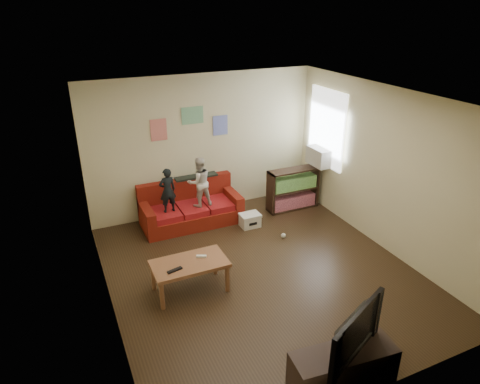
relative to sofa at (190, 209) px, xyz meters
name	(u,v)px	position (x,y,z in m)	size (l,w,h in m)	color
room_shell	(263,194)	(0.46, -2.06, 1.08)	(4.52, 5.02, 2.72)	#342313
sofa	(190,209)	(0.00, 0.00, 0.00)	(1.85, 0.85, 0.81)	maroon
child_a	(168,190)	(-0.45, -0.16, 0.53)	(0.30, 0.20, 0.83)	black
child_b	(199,182)	(0.15, -0.16, 0.59)	(0.46, 0.36, 0.94)	beige
coffee_table	(190,266)	(-0.68, -2.04, 0.14)	(1.07, 0.59, 0.48)	brown
remote	(175,270)	(-0.93, -2.16, 0.22)	(0.22, 0.05, 0.02)	black
game_controller	(201,256)	(-0.48, -1.99, 0.22)	(0.15, 0.04, 0.03)	white
bookshelf	(293,191)	(2.08, -0.29, 0.10)	(1.05, 0.32, 0.84)	black
window	(327,128)	(2.68, -0.41, 1.37)	(0.04, 1.08, 1.48)	white
ac_unit	(319,157)	(2.56, -0.41, 0.81)	(0.28, 0.55, 0.35)	#B7B2A3
artwork_left	(159,130)	(-0.39, 0.42, 1.48)	(0.30, 0.01, 0.40)	#D87266
artwork_center	(192,115)	(0.26, 0.42, 1.68)	(0.42, 0.01, 0.32)	#72B27F
artwork_right	(220,125)	(0.81, 0.42, 1.43)	(0.30, 0.01, 0.38)	#727FCC
file_box	(250,220)	(0.95, -0.64, -0.14)	(0.37, 0.28, 0.26)	silver
tv_stand	(343,367)	(0.31, -4.31, -0.05)	(1.18, 0.39, 0.44)	#31221D
television	(348,330)	(0.31, -4.31, 0.47)	(1.05, 0.14, 0.60)	black
tissue	(283,236)	(1.31, -1.28, -0.23)	(0.09, 0.09, 0.09)	silver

